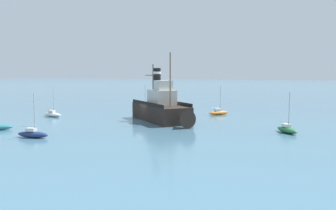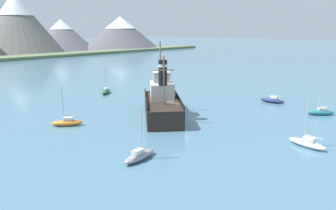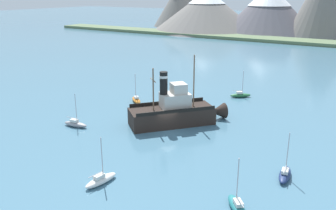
{
  "view_description": "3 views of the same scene",
  "coord_description": "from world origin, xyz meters",
  "px_view_note": "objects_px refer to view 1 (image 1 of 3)",
  "views": [
    {
      "loc": [
        46.77,
        24.16,
        7.14
      ],
      "look_at": [
        2.2,
        4.85,
        2.69
      ],
      "focal_mm": 38.0,
      "sensor_mm": 36.0,
      "label": 1
    },
    {
      "loc": [
        -28.17,
        -24.9,
        11.62
      ],
      "look_at": [
        -0.39,
        1.54,
        1.79
      ],
      "focal_mm": 32.0,
      "sensor_mm": 36.0,
      "label": 2
    },
    {
      "loc": [
        24.17,
        -38.84,
        18.41
      ],
      "look_at": [
        -2.35,
        4.22,
        2.1
      ],
      "focal_mm": 38.0,
      "sensor_mm": 36.0,
      "label": 3
    }
  ],
  "objects_px": {
    "sailboat_green": "(287,129)",
    "sailboat_orange": "(219,112)",
    "sailboat_navy": "(33,134)",
    "sailboat_white": "(53,114)",
    "old_tugboat": "(162,109)",
    "sailboat_grey": "(146,109)"
  },
  "relations": [
    {
      "from": "sailboat_green",
      "to": "sailboat_white",
      "type": "distance_m",
      "value": 36.16
    },
    {
      "from": "sailboat_green",
      "to": "sailboat_navy",
      "type": "xyz_separation_m",
      "value": [
        14.35,
        -25.36,
        0.0
      ]
    },
    {
      "from": "sailboat_green",
      "to": "sailboat_grey",
      "type": "bearing_deg",
      "value": -119.26
    },
    {
      "from": "sailboat_orange",
      "to": "sailboat_white",
      "type": "relative_size",
      "value": 1.0
    },
    {
      "from": "sailboat_green",
      "to": "sailboat_orange",
      "type": "relative_size",
      "value": 1.0
    },
    {
      "from": "old_tugboat",
      "to": "sailboat_white",
      "type": "relative_size",
      "value": 2.67
    },
    {
      "from": "sailboat_green",
      "to": "sailboat_grey",
      "type": "distance_m",
      "value": 30.03
    },
    {
      "from": "sailboat_orange",
      "to": "sailboat_navy",
      "type": "height_order",
      "value": "same"
    },
    {
      "from": "sailboat_orange",
      "to": "sailboat_navy",
      "type": "distance_m",
      "value": 31.53
    },
    {
      "from": "old_tugboat",
      "to": "sailboat_green",
      "type": "bearing_deg",
      "value": 79.78
    },
    {
      "from": "old_tugboat",
      "to": "sailboat_orange",
      "type": "xyz_separation_m",
      "value": [
        -11.13,
        5.43,
        -1.4
      ]
    },
    {
      "from": "sailboat_green",
      "to": "sailboat_navy",
      "type": "relative_size",
      "value": 1.0
    },
    {
      "from": "old_tugboat",
      "to": "sailboat_white",
      "type": "xyz_separation_m",
      "value": [
        2.17,
        -18.46,
        -1.4
      ]
    },
    {
      "from": "sailboat_navy",
      "to": "sailboat_green",
      "type": "bearing_deg",
      "value": 119.51
    },
    {
      "from": "sailboat_green",
      "to": "sailboat_white",
      "type": "height_order",
      "value": "same"
    },
    {
      "from": "sailboat_grey",
      "to": "sailboat_white",
      "type": "relative_size",
      "value": 1.0
    },
    {
      "from": "sailboat_grey",
      "to": "sailboat_green",
      "type": "bearing_deg",
      "value": 60.74
    },
    {
      "from": "old_tugboat",
      "to": "sailboat_grey",
      "type": "xyz_separation_m",
      "value": [
        -11.49,
        -8.52,
        -1.4
      ]
    },
    {
      "from": "old_tugboat",
      "to": "sailboat_grey",
      "type": "distance_m",
      "value": 14.37
    },
    {
      "from": "sailboat_green",
      "to": "sailboat_white",
      "type": "xyz_separation_m",
      "value": [
        -1.02,
        -36.15,
        0.0
      ]
    },
    {
      "from": "sailboat_orange",
      "to": "sailboat_white",
      "type": "xyz_separation_m",
      "value": [
        13.3,
        -23.9,
        0.0
      ]
    },
    {
      "from": "sailboat_green",
      "to": "sailboat_navy",
      "type": "bearing_deg",
      "value": -60.49
    }
  ]
}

